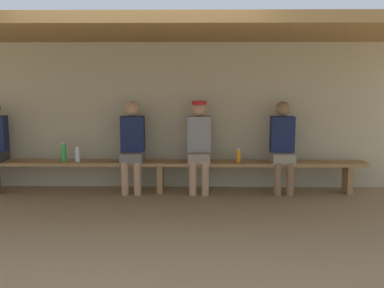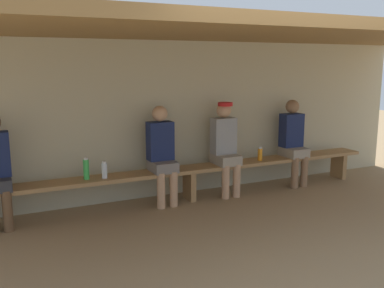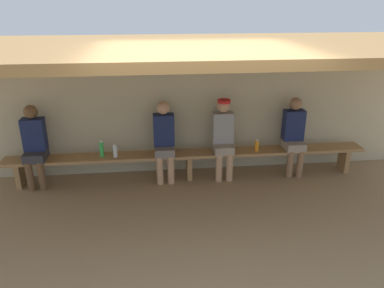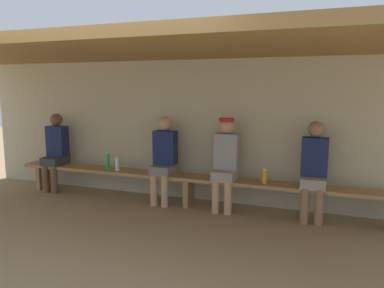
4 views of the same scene
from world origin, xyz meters
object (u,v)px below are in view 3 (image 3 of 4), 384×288
(player_rightmost, at_px, (294,133))
(player_with_sunglasses, at_px, (223,135))
(player_shirtless_tan, at_px, (164,138))
(water_bottle_orange, at_px, (257,145))
(water_bottle_clear, at_px, (102,149))
(water_bottle_blue, at_px, (115,151))
(player_in_red, at_px, (34,143))
(bench, at_px, (189,157))

(player_rightmost, relative_size, player_with_sunglasses, 0.99)
(player_shirtless_tan, relative_size, water_bottle_orange, 6.51)
(water_bottle_clear, relative_size, water_bottle_orange, 1.34)
(player_shirtless_tan, bearing_deg, water_bottle_blue, -176.64)
(player_shirtless_tan, distance_m, water_bottle_clear, 1.02)
(player_rightmost, height_order, water_bottle_clear, player_rightmost)
(water_bottle_blue, xyz_separation_m, water_bottle_orange, (2.35, 0.00, -0.01))
(water_bottle_blue, distance_m, water_bottle_orange, 2.35)
(player_rightmost, bearing_deg, player_shirtless_tan, 180.00)
(player_rightmost, xyz_separation_m, player_in_red, (-4.24, 0.00, 0.00))
(player_rightmost, relative_size, player_shirtless_tan, 1.00)
(player_rightmost, height_order, player_with_sunglasses, player_with_sunglasses)
(bench, distance_m, player_in_red, 2.47)
(player_with_sunglasses, height_order, water_bottle_orange, player_with_sunglasses)
(player_with_sunglasses, relative_size, water_bottle_orange, 6.55)
(water_bottle_clear, height_order, water_bottle_blue, water_bottle_clear)
(player_rightmost, height_order, player_in_red, same)
(water_bottle_clear, xyz_separation_m, water_bottle_blue, (0.22, -0.05, -0.03))
(player_shirtless_tan, xyz_separation_m, water_bottle_orange, (1.55, -0.05, -0.17))
(water_bottle_clear, bearing_deg, player_in_red, 179.91)
(water_bottle_clear, bearing_deg, bench, -0.06)
(bench, distance_m, player_shirtless_tan, 0.53)
(bench, xyz_separation_m, player_with_sunglasses, (0.57, 0.00, 0.36))
(bench, bearing_deg, water_bottle_clear, 179.94)
(player_shirtless_tan, height_order, water_bottle_clear, player_shirtless_tan)
(water_bottle_blue, height_order, water_bottle_orange, water_bottle_blue)
(player_rightmost, height_order, water_bottle_blue, player_rightmost)
(water_bottle_clear, height_order, water_bottle_orange, water_bottle_clear)
(player_with_sunglasses, xyz_separation_m, water_bottle_blue, (-1.77, -0.05, -0.18))
(player_shirtless_tan, xyz_separation_m, player_in_red, (-2.04, 0.00, 0.00))
(player_in_red, relative_size, water_bottle_clear, 4.87)
(player_in_red, distance_m, water_bottle_blue, 1.26)
(bench, distance_m, player_rightmost, 1.82)
(player_with_sunglasses, bearing_deg, bench, -179.64)
(water_bottle_clear, bearing_deg, player_rightmost, 0.03)
(player_with_sunglasses, bearing_deg, water_bottle_blue, -178.47)
(bench, height_order, water_bottle_clear, water_bottle_clear)
(player_rightmost, bearing_deg, water_bottle_blue, -179.10)
(bench, relative_size, player_with_sunglasses, 4.46)
(water_bottle_blue, relative_size, water_bottle_orange, 1.06)
(water_bottle_clear, distance_m, water_bottle_orange, 2.56)
(bench, xyz_separation_m, player_in_red, (-2.45, 0.00, 0.34))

